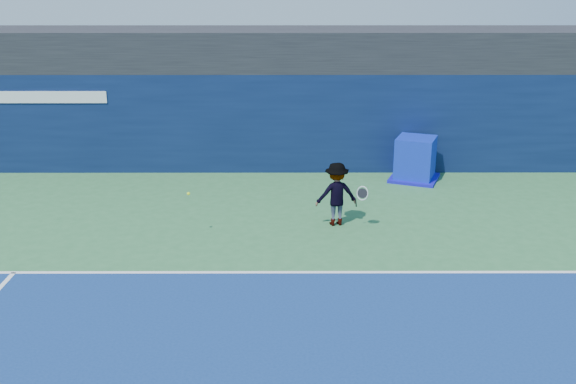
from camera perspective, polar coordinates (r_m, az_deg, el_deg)
The scene contains 7 objects.
ground at distance 10.62m, azimuth -3.38°, elevation -14.27°, with size 80.00×80.00×0.00m, color #306B3B.
baseline at distance 13.23m, azimuth -2.67°, elevation -7.14°, with size 24.00×0.10×0.01m, color white.
stadium_band at distance 20.52m, azimuth -1.80°, elevation 12.63°, with size 36.00×3.00×1.20m, color black.
back_wall_assembly at distance 19.87m, azimuth -1.83°, elevation 6.29°, with size 36.00×1.03×3.00m.
equipment_cart at distance 19.32m, azimuth 11.23°, elevation 2.77°, with size 1.73×1.73×1.28m.
tennis_player at distance 15.47m, azimuth 4.33°, elevation -0.18°, with size 1.28×0.76×1.56m.
tennis_ball at distance 14.85m, azimuth -8.84°, elevation -0.15°, with size 0.07×0.07×0.07m.
Camera 1 is at (0.59, -8.89, 5.78)m, focal length 40.00 mm.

